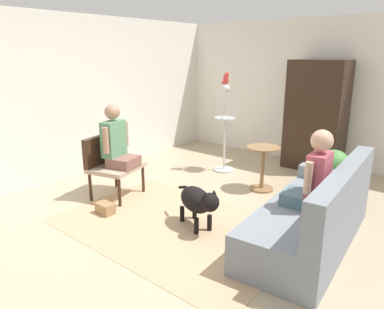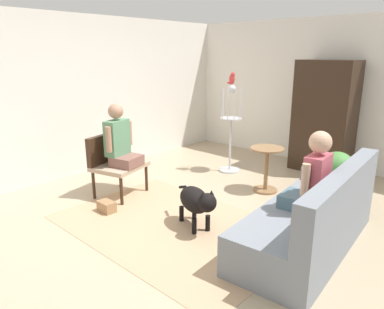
# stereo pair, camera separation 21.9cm
# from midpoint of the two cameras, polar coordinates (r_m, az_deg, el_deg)

# --- Properties ---
(ground_plane) EXTENTS (7.97, 7.97, 0.00)m
(ground_plane) POSITION_cam_midpoint_polar(r_m,az_deg,el_deg) (4.53, -0.89, -10.35)
(ground_plane) COLOR tan
(back_wall) EXTENTS (5.93, 0.12, 2.60)m
(back_wall) POSITION_cam_midpoint_polar(r_m,az_deg,el_deg) (7.02, 17.60, 9.35)
(back_wall) COLOR silver
(back_wall) RESTS_ON ground
(left_wall) EXTENTS (0.12, 7.24, 2.60)m
(left_wall) POSITION_cam_midpoint_polar(r_m,az_deg,el_deg) (6.39, -18.16, 8.75)
(left_wall) COLOR silver
(left_wall) RESTS_ON ground
(area_rug) EXTENTS (2.78, 1.89, 0.01)m
(area_rug) POSITION_cam_midpoint_polar(r_m,az_deg,el_deg) (4.39, -4.09, -11.22)
(area_rug) COLOR tan
(area_rug) RESTS_ON ground
(couch) EXTENTS (1.02, 2.16, 0.91)m
(couch) POSITION_cam_midpoint_polar(r_m,az_deg,el_deg) (4.07, 17.31, -9.38)
(couch) COLOR slate
(couch) RESTS_ON ground
(armchair) EXTENTS (0.75, 0.82, 0.87)m
(armchair) POSITION_cam_midpoint_polar(r_m,az_deg,el_deg) (5.28, -14.04, -0.89)
(armchair) COLOR #382316
(armchair) RESTS_ON ground
(person_on_couch) EXTENTS (0.46, 0.50, 0.84)m
(person_on_couch) POSITION_cam_midpoint_polar(r_m,az_deg,el_deg) (3.89, 17.12, -3.26)
(person_on_couch) COLOR #486876
(person_on_armchair) EXTENTS (0.50, 0.52, 0.86)m
(person_on_armchair) POSITION_cam_midpoint_polar(r_m,az_deg,el_deg) (5.12, -13.03, 2.02)
(person_on_armchair) COLOR #81554C
(round_end_table) EXTENTS (0.49, 0.49, 0.67)m
(round_end_table) POSITION_cam_midpoint_polar(r_m,az_deg,el_deg) (5.44, 9.95, -1.60)
(round_end_table) COLOR olive
(round_end_table) RESTS_ON ground
(dog) EXTENTS (0.81, 0.46, 0.56)m
(dog) POSITION_cam_midpoint_polar(r_m,az_deg,el_deg) (4.21, -0.57, -7.31)
(dog) COLOR black
(dog) RESTS_ON ground
(bird_cage_stand) EXTENTS (0.36, 0.36, 1.49)m
(bird_cage_stand) POSITION_cam_midpoint_polar(r_m,az_deg,el_deg) (6.19, 4.18, 3.76)
(bird_cage_stand) COLOR silver
(bird_cage_stand) RESTS_ON ground
(parrot) EXTENTS (0.17, 0.10, 0.20)m
(parrot) POSITION_cam_midpoint_polar(r_m,az_deg,el_deg) (6.07, 4.33, 11.88)
(parrot) COLOR red
(parrot) RESTS_ON bird_cage_stand
(potted_plant) EXTENTS (0.42, 0.42, 0.78)m
(potted_plant) POSITION_cam_midpoint_polar(r_m,az_deg,el_deg) (5.05, 20.15, -2.29)
(potted_plant) COLOR #4C5156
(potted_plant) RESTS_ON ground
(armoire_cabinet) EXTENTS (0.95, 0.56, 1.88)m
(armoire_cabinet) POSITION_cam_midpoint_polar(r_m,az_deg,el_deg) (6.59, 18.07, 5.80)
(armoire_cabinet) COLOR black
(armoire_cabinet) RESTS_ON ground
(handbag) EXTENTS (0.24, 0.15, 0.14)m
(handbag) POSITION_cam_midpoint_polar(r_m,az_deg,el_deg) (4.83, -14.80, -8.24)
(handbag) COLOR #99724C
(handbag) RESTS_ON ground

